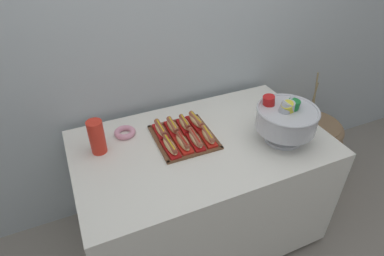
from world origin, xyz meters
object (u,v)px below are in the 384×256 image
(hot_dog_4, at_px, (161,130))
(hot_dog_5, at_px, (173,127))
(buffet_table, at_px, (201,188))
(cup_stack, at_px, (97,137))
(floor_vase, at_px, (308,149))
(serving_tray, at_px, (184,137))
(hot_dog_7, at_px, (196,121))
(hot_dog_3, at_px, (208,136))
(hot_dog_1, at_px, (183,143))
(hot_dog_6, at_px, (185,124))
(punch_bowl, at_px, (286,118))
(donut, at_px, (125,132))
(hot_dog_0, at_px, (170,146))
(hot_dog_2, at_px, (196,140))

(hot_dog_4, relative_size, hot_dog_5, 1.01)
(buffet_table, xyz_separation_m, cup_stack, (-0.55, 0.16, 0.47))
(floor_vase, relative_size, cup_stack, 4.52)
(serving_tray, relative_size, hot_dog_7, 2.06)
(hot_dog_3, xyz_separation_m, hot_dog_5, (-0.15, 0.17, -0.00))
(serving_tray, bearing_deg, hot_dog_1, -115.34)
(hot_dog_3, height_order, cup_stack, cup_stack)
(hot_dog_1, xyz_separation_m, cup_stack, (-0.43, 0.16, 0.06))
(hot_dog_4, xyz_separation_m, hot_dog_6, (0.15, -0.00, -0.00))
(serving_tray, height_order, hot_dog_1, hot_dog_1)
(cup_stack, bearing_deg, hot_dog_1, -20.26)
(punch_bowl, bearing_deg, donut, 153.79)
(serving_tray, bearing_deg, hot_dog_4, 142.85)
(cup_stack, bearing_deg, hot_dog_0, -23.94)
(floor_vase, xyz_separation_m, serving_tray, (-1.14, -0.11, 0.55))
(serving_tray, distance_m, hot_dog_4, 0.14)
(serving_tray, height_order, hot_dog_7, hot_dog_7)
(hot_dog_2, height_order, donut, hot_dog_2)
(hot_dog_5, height_order, hot_dog_6, same)
(hot_dog_7, bearing_deg, floor_vase, 1.56)
(hot_dog_3, bearing_deg, cup_stack, 164.48)
(hot_dog_2, relative_size, hot_dog_3, 1.10)
(serving_tray, height_order, hot_dog_3, hot_dog_3)
(buffet_table, height_order, floor_vase, floor_vase)
(buffet_table, distance_m, hot_dog_0, 0.45)
(hot_dog_0, relative_size, hot_dog_5, 1.10)
(hot_dog_2, distance_m, donut, 0.42)
(punch_bowl, bearing_deg, hot_dog_2, 162.40)
(buffet_table, xyz_separation_m, hot_dog_5, (-0.12, 0.16, 0.41))
(hot_dog_6, height_order, punch_bowl, punch_bowl)
(floor_vase, distance_m, serving_tray, 1.27)
(hot_dog_6, bearing_deg, hot_dog_3, -66.45)
(hot_dog_0, relative_size, hot_dog_2, 1.00)
(hot_dog_3, bearing_deg, hot_dog_7, 89.10)
(hot_dog_5, height_order, punch_bowl, punch_bowl)
(floor_vase, height_order, hot_dog_4, floor_vase)
(buffet_table, bearing_deg, hot_dog_3, -9.75)
(serving_tray, bearing_deg, hot_dog_7, 35.36)
(serving_tray, xyz_separation_m, hot_dog_6, (0.04, 0.08, 0.03))
(hot_dog_7, relative_size, cup_stack, 0.91)
(hot_dog_2, xyz_separation_m, hot_dog_3, (0.07, -0.00, 0.00))
(floor_vase, height_order, cup_stack, cup_stack)
(floor_vase, xyz_separation_m, hot_dog_3, (-1.03, -0.19, 0.58))
(hot_dog_1, height_order, hot_dog_3, hot_dog_3)
(floor_vase, bearing_deg, hot_dog_7, -178.44)
(hot_dog_0, xyz_separation_m, hot_dog_6, (0.15, 0.16, 0.00))
(hot_dog_6, bearing_deg, cup_stack, -179.40)
(hot_dog_5, distance_m, hot_dog_7, 0.15)
(hot_dog_1, xyz_separation_m, punch_bowl, (0.55, -0.15, 0.11))
(cup_stack, bearing_deg, buffet_table, -15.83)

